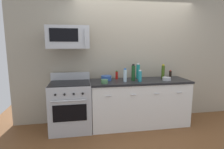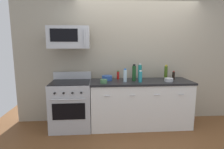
{
  "view_description": "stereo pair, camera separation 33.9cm",
  "coord_description": "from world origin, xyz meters",
  "px_view_note": "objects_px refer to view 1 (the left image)",
  "views": [
    {
      "loc": [
        -1.16,
        -3.44,
        1.63
      ],
      "look_at": [
        -0.57,
        -0.05,
        1.06
      ],
      "focal_mm": 29.61,
      "sensor_mm": 36.0,
      "label": 1
    },
    {
      "loc": [
        -0.82,
        -3.48,
        1.63
      ],
      "look_at": [
        -0.57,
        -0.05,
        1.06
      ],
      "focal_mm": 29.61,
      "sensor_mm": 36.0,
      "label": 2
    }
  ],
  "objects_px": {
    "range_oven": "(71,106)",
    "bottle_dish_soap": "(140,76)",
    "microwave": "(68,37)",
    "bowl_green_glaze": "(104,81)",
    "bottle_wine_green": "(133,73)",
    "bottle_hot_sauce_red": "(117,75)",
    "bottle_olive_oil": "(163,72)",
    "bottle_water_clear": "(125,75)",
    "bottle_sparkling_teal": "(138,71)",
    "bowl_steel_prep": "(167,79)",
    "bottle_soy_sauce_dark": "(170,75)",
    "bowl_blue_mixing": "(106,78)"
  },
  "relations": [
    {
      "from": "bottle_olive_oil",
      "to": "bottle_hot_sauce_red",
      "type": "relative_size",
      "value": 1.73
    },
    {
      "from": "range_oven",
      "to": "bottle_wine_green",
      "type": "distance_m",
      "value": 1.36
    },
    {
      "from": "microwave",
      "to": "bowl_steel_prep",
      "type": "bearing_deg",
      "value": -4.46
    },
    {
      "from": "bowl_blue_mixing",
      "to": "bottle_water_clear",
      "type": "bearing_deg",
      "value": -30.84
    },
    {
      "from": "bottle_soy_sauce_dark",
      "to": "bowl_blue_mixing",
      "type": "height_order",
      "value": "bottle_soy_sauce_dark"
    },
    {
      "from": "bowl_steel_prep",
      "to": "bottle_dish_soap",
      "type": "bearing_deg",
      "value": -177.85
    },
    {
      "from": "bottle_hot_sauce_red",
      "to": "bowl_steel_prep",
      "type": "distance_m",
      "value": 1.0
    },
    {
      "from": "range_oven",
      "to": "microwave",
      "type": "xyz_separation_m",
      "value": [
        0.0,
        0.04,
        1.28
      ]
    },
    {
      "from": "microwave",
      "to": "bottle_hot_sauce_red",
      "type": "xyz_separation_m",
      "value": [
        0.93,
        0.16,
        -0.75
      ]
    },
    {
      "from": "bottle_dish_soap",
      "to": "bowl_green_glaze",
      "type": "xyz_separation_m",
      "value": [
        -0.69,
        -0.04,
        -0.07
      ]
    },
    {
      "from": "microwave",
      "to": "bowl_green_glaze",
      "type": "xyz_separation_m",
      "value": [
        0.63,
        -0.21,
        -0.79
      ]
    },
    {
      "from": "bottle_dish_soap",
      "to": "bowl_steel_prep",
      "type": "xyz_separation_m",
      "value": [
        0.56,
        0.02,
        -0.07
      ]
    },
    {
      "from": "bottle_dish_soap",
      "to": "bowl_steel_prep",
      "type": "distance_m",
      "value": 0.56
    },
    {
      "from": "microwave",
      "to": "bowl_blue_mixing",
      "type": "bearing_deg",
      "value": 4.69
    },
    {
      "from": "range_oven",
      "to": "bottle_hot_sauce_red",
      "type": "distance_m",
      "value": 1.09
    },
    {
      "from": "bottle_wine_green",
      "to": "bottle_olive_oil",
      "type": "height_order",
      "value": "bottle_wine_green"
    },
    {
      "from": "range_oven",
      "to": "bottle_sparkling_teal",
      "type": "bearing_deg",
      "value": 7.55
    },
    {
      "from": "range_oven",
      "to": "bottle_dish_soap",
      "type": "relative_size",
      "value": 4.79
    },
    {
      "from": "bottle_sparkling_teal",
      "to": "bowl_blue_mixing",
      "type": "bearing_deg",
      "value": -173.23
    },
    {
      "from": "bottle_soy_sauce_dark",
      "to": "bottle_wine_green",
      "type": "bearing_deg",
      "value": -174.5
    },
    {
      "from": "bottle_soy_sauce_dark",
      "to": "bottle_dish_soap",
      "type": "xyz_separation_m",
      "value": [
        -0.72,
        -0.2,
        0.02
      ]
    },
    {
      "from": "bottle_soy_sauce_dark",
      "to": "range_oven",
      "type": "bearing_deg",
      "value": -177.96
    },
    {
      "from": "bottle_wine_green",
      "to": "bottle_hot_sauce_red",
      "type": "distance_m",
      "value": 0.37
    },
    {
      "from": "bowl_green_glaze",
      "to": "bottle_dish_soap",
      "type": "bearing_deg",
      "value": 3.62
    },
    {
      "from": "microwave",
      "to": "bottle_sparkling_teal",
      "type": "relative_size",
      "value": 2.32
    },
    {
      "from": "bottle_water_clear",
      "to": "range_oven",
      "type": "bearing_deg",
      "value": 174.69
    },
    {
      "from": "bottle_hot_sauce_red",
      "to": "bowl_blue_mixing",
      "type": "height_order",
      "value": "bottle_hot_sauce_red"
    },
    {
      "from": "microwave",
      "to": "bowl_green_glaze",
      "type": "relative_size",
      "value": 5.86
    },
    {
      "from": "bottle_olive_oil",
      "to": "bottle_sparkling_teal",
      "type": "bearing_deg",
      "value": 171.48
    },
    {
      "from": "bottle_olive_oil",
      "to": "bowl_green_glaze",
      "type": "relative_size",
      "value": 2.33
    },
    {
      "from": "microwave",
      "to": "bottle_wine_green",
      "type": "xyz_separation_m",
      "value": [
        1.22,
        -0.05,
        -0.68
      ]
    },
    {
      "from": "bottle_soy_sauce_dark",
      "to": "bowl_steel_prep",
      "type": "distance_m",
      "value": 0.24
    },
    {
      "from": "range_oven",
      "to": "bottle_soy_sauce_dark",
      "type": "height_order",
      "value": "bottle_soy_sauce_dark"
    },
    {
      "from": "microwave",
      "to": "bowl_steel_prep",
      "type": "relative_size",
      "value": 4.52
    },
    {
      "from": "bottle_water_clear",
      "to": "bottle_hot_sauce_red",
      "type": "distance_m",
      "value": 0.32
    },
    {
      "from": "bottle_olive_oil",
      "to": "bottle_sparkling_teal",
      "type": "relative_size",
      "value": 0.92
    },
    {
      "from": "bottle_wine_green",
      "to": "bowl_green_glaze",
      "type": "height_order",
      "value": "bottle_wine_green"
    },
    {
      "from": "bottle_olive_oil",
      "to": "bottle_water_clear",
      "type": "distance_m",
      "value": 0.88
    },
    {
      "from": "microwave",
      "to": "bottle_water_clear",
      "type": "relative_size",
      "value": 2.9
    },
    {
      "from": "range_oven",
      "to": "bottle_water_clear",
      "type": "relative_size",
      "value": 4.16
    },
    {
      "from": "microwave",
      "to": "bottle_water_clear",
      "type": "height_order",
      "value": "microwave"
    },
    {
      "from": "range_oven",
      "to": "bowl_blue_mixing",
      "type": "distance_m",
      "value": 0.87
    },
    {
      "from": "bowl_green_glaze",
      "to": "bottle_water_clear",
      "type": "bearing_deg",
      "value": 9.88
    },
    {
      "from": "bottle_dish_soap",
      "to": "bowl_green_glaze",
      "type": "height_order",
      "value": "bottle_dish_soap"
    },
    {
      "from": "bowl_green_glaze",
      "to": "bottle_olive_oil",
      "type": "bearing_deg",
      "value": 12.11
    },
    {
      "from": "bottle_hot_sauce_red",
      "to": "bowl_green_glaze",
      "type": "height_order",
      "value": "bottle_hot_sauce_red"
    },
    {
      "from": "bottle_olive_oil",
      "to": "bottle_water_clear",
      "type": "xyz_separation_m",
      "value": [
        -0.86,
        -0.2,
        -0.02
      ]
    },
    {
      "from": "bottle_sparkling_teal",
      "to": "bottle_dish_soap",
      "type": "relative_size",
      "value": 1.43
    },
    {
      "from": "bottle_sparkling_teal",
      "to": "bowl_green_glaze",
      "type": "bearing_deg",
      "value": -155.03
    },
    {
      "from": "bottle_water_clear",
      "to": "bottle_wine_green",
      "type": "bearing_deg",
      "value": 25.54
    }
  ]
}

